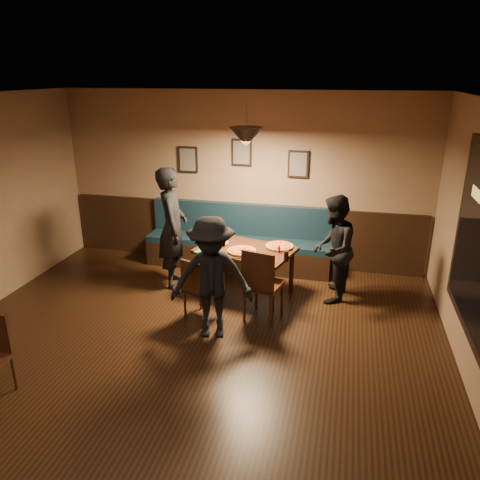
{
  "coord_description": "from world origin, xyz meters",
  "views": [
    {
      "loc": [
        1.66,
        -3.76,
        3.04
      ],
      "look_at": [
        0.34,
        1.91,
        0.95
      ],
      "focal_mm": 35.0,
      "sensor_mm": 36.0,
      "label": 1
    }
  ],
  "objects": [
    {
      "name": "floor",
      "position": [
        0.0,
        0.0,
        0.0
      ],
      "size": [
        7.0,
        7.0,
        0.0
      ],
      "primitive_type": "plane",
      "color": "black",
      "rests_on": "ground"
    },
    {
      "name": "ceiling",
      "position": [
        0.0,
        0.0,
        2.8
      ],
      "size": [
        7.0,
        7.0,
        0.0
      ],
      "primitive_type": "plane",
      "rotation": [
        3.14,
        0.0,
        0.0
      ],
      "color": "silver",
      "rests_on": "ground"
    },
    {
      "name": "wall_back",
      "position": [
        0.0,
        3.5,
        1.4
      ],
      "size": [
        6.0,
        0.0,
        6.0
      ],
      "primitive_type": "plane",
      "rotation": [
        1.57,
        0.0,
        0.0
      ],
      "color": "#8C704F",
      "rests_on": "ground"
    },
    {
      "name": "wainscot",
      "position": [
        0.0,
        3.47,
        0.5
      ],
      "size": [
        5.88,
        0.06,
        1.0
      ],
      "primitive_type": "cube",
      "color": "black",
      "rests_on": "ground"
    },
    {
      "name": "booth_bench",
      "position": [
        0.0,
        3.2,
        0.5
      ],
      "size": [
        3.0,
        0.6,
        1.0
      ],
      "primitive_type": null,
      "color": "#0F232D",
      "rests_on": "ground"
    },
    {
      "name": "picture_left",
      "position": [
        -0.9,
        3.47,
        1.7
      ],
      "size": [
        0.32,
        0.04,
        0.42
      ],
      "primitive_type": "cube",
      "color": "black",
      "rests_on": "wall_back"
    },
    {
      "name": "picture_center",
      "position": [
        0.0,
        3.47,
        1.85
      ],
      "size": [
        0.32,
        0.04,
        0.42
      ],
      "primitive_type": "cube",
      "color": "black",
      "rests_on": "wall_back"
    },
    {
      "name": "picture_right",
      "position": [
        0.9,
        3.47,
        1.7
      ],
      "size": [
        0.32,
        0.04,
        0.42
      ],
      "primitive_type": "cube",
      "color": "black",
      "rests_on": "wall_back"
    },
    {
      "name": "pendant_lamp",
      "position": [
        0.34,
        2.26,
        2.25
      ],
      "size": [
        0.44,
        0.44,
        0.25
      ],
      "primitive_type": "cone",
      "rotation": [
        3.14,
        0.0,
        0.0
      ],
      "color": "black",
      "rests_on": "ceiling"
    },
    {
      "name": "dining_table",
      "position": [
        0.34,
        2.26,
        0.35
      ],
      "size": [
        1.48,
        1.15,
        0.7
      ],
      "primitive_type": "cube",
      "rotation": [
        0.0,
        0.0,
        -0.26
      ],
      "color": "black",
      "rests_on": "floor"
    },
    {
      "name": "chair_near_left",
      "position": [
        -0.06,
        1.44,
        0.42
      ],
      "size": [
        0.48,
        0.48,
        0.84
      ],
      "primitive_type": null,
      "rotation": [
        0.0,
        0.0,
        -0.38
      ],
      "color": "black",
      "rests_on": "floor"
    },
    {
      "name": "chair_near_right",
      "position": [
        0.72,
        1.62,
        0.49
      ],
      "size": [
        0.52,
        0.52,
        0.98
      ],
      "primitive_type": null,
      "rotation": [
        0.0,
        0.0,
        -0.23
      ],
      "color": "black",
      "rests_on": "floor"
    },
    {
      "name": "diner_left",
      "position": [
        -0.78,
        2.34,
        0.9
      ],
      "size": [
        0.61,
        0.75,
        1.79
      ],
      "primitive_type": "imported",
      "rotation": [
        0.0,
        0.0,
        1.88
      ],
      "color": "black",
      "rests_on": "floor"
    },
    {
      "name": "diner_right",
      "position": [
        1.54,
        2.37,
        0.75
      ],
      "size": [
        0.65,
        0.79,
        1.51
      ],
      "primitive_type": "imported",
      "rotation": [
        0.0,
        0.0,
        -1.68
      ],
      "color": "black",
      "rests_on": "floor"
    },
    {
      "name": "diner_front",
      "position": [
        0.19,
        1.06,
        0.76
      ],
      "size": [
        1.07,
        0.75,
        1.51
      ],
      "primitive_type": "imported",
      "rotation": [
        0.0,
        0.0,
        0.2
      ],
      "color": "black",
      "rests_on": "floor"
    },
    {
      "name": "pizza_a",
      "position": [
        -0.11,
        2.35,
        0.72
      ],
      "size": [
        0.42,
        0.42,
        0.04
      ],
      "primitive_type": "cylinder",
      "rotation": [
        0.0,
        0.0,
        -0.24
      ],
      "color": "orange",
      "rests_on": "dining_table"
    },
    {
      "name": "pizza_b",
      "position": [
        0.31,
        2.11,
        0.72
      ],
      "size": [
        0.5,
        0.5,
        0.04
      ],
      "primitive_type": "cylinder",
      "rotation": [
        0.0,
        0.0,
        -0.36
      ],
      "color": "orange",
      "rests_on": "dining_table"
    },
    {
      "name": "pizza_c",
      "position": [
        0.79,
        2.41,
        0.72
      ],
      "size": [
        0.49,
        0.49,
        0.04
      ],
      "primitive_type": "cylinder",
      "rotation": [
        0.0,
        0.0,
        0.32
      ],
      "color": "orange",
      "rests_on": "dining_table"
    },
    {
      "name": "soda_glass",
      "position": [
        0.96,
        1.92,
        0.77
      ],
      "size": [
        0.07,
        0.07,
        0.14
      ],
      "primitive_type": "cylinder",
      "rotation": [
        0.0,
        0.0,
        -0.07
      ],
      "color": "black",
      "rests_on": "dining_table"
    },
    {
      "name": "tabasco_bottle",
      "position": [
        0.82,
        2.2,
        0.76
      ],
      "size": [
        0.03,
        0.03,
        0.12
      ],
      "primitive_type": "cylinder",
      "rotation": [
        0.0,
        0.0,
        -0.07
      ],
      "color": "#9A0517",
      "rests_on": "dining_table"
    },
    {
      "name": "napkin_a",
      "position": [
        -0.24,
        2.51,
        0.7
      ],
      "size": [
        0.19,
        0.19,
        0.01
      ],
      "primitive_type": "cube",
      "rotation": [
        0.0,
        0.0,
        0.41
      ],
      "color": "#217D3E",
      "rests_on": "dining_table"
    },
    {
      "name": "napkin_b",
      "position": [
        -0.24,
        2.0,
        0.7
      ],
      "size": [
        0.18,
        0.18,
        0.01
      ],
      "primitive_type": "cube",
      "rotation": [
        0.0,
        0.0,
        -0.32
      ],
      "color": "#207A2A",
      "rests_on": "dining_table"
    },
    {
      "name": "cutlery_set",
      "position": [
        0.33,
        1.86,
        0.7
      ],
      "size": [
        0.2,
        0.03,
        0.0
      ],
      "primitive_type": "cube",
      "rotation": [
        0.0,
        0.0,
        1.63
      ],
      "color": "silver",
      "rests_on": "dining_table"
    }
  ]
}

